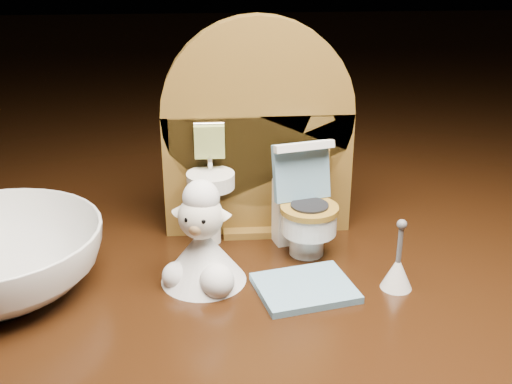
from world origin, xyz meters
TOP-DOWN VIEW (x-y plane):
  - backdrop_panel at (-0.00, 0.06)m, footprint 0.13×0.05m
  - toy_toilet at (0.03, 0.03)m, footprint 0.04×0.05m
  - bath_mat at (0.02, -0.02)m, footprint 0.06×0.06m
  - toilet_brush at (0.08, -0.02)m, footprint 0.02×0.02m
  - plush_lamb at (-0.04, -0.01)m, footprint 0.05×0.05m

SIDE VIEW (x-z plane):
  - bath_mat at x=0.02m, z-range 0.00..0.00m
  - toilet_brush at x=0.08m, z-range -0.01..0.03m
  - plush_lamb at x=-0.04m, z-range -0.01..0.06m
  - toy_toilet at x=0.03m, z-range -0.01..0.07m
  - backdrop_panel at x=0.00m, z-range -0.01..0.14m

